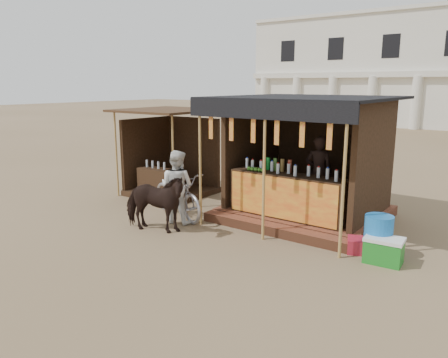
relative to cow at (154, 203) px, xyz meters
name	(u,v)px	position (x,y,z in m)	size (l,w,h in m)	color
ground	(173,252)	(1.07, -0.60, -0.63)	(120.00, 120.00, 0.00)	#846B4C
main_stall	(305,175)	(2.09, 2.76, 0.40)	(3.60, 3.61, 2.78)	brown
secondary_stall	(168,163)	(-2.09, 2.63, 0.22)	(2.40, 2.40, 2.38)	#3B2215
cow	(154,203)	(0.00, 0.00, 0.00)	(0.68, 1.48, 1.25)	black
motorbike	(177,194)	(-0.33, 1.08, -0.09)	(0.71, 2.05, 1.08)	#A2A1AA
bystander	(177,187)	(-0.06, 0.78, 0.19)	(0.79, 0.62, 1.63)	silver
blue_barrel	(378,236)	(4.20, 1.40, -0.24)	(0.50, 0.50, 0.77)	blue
red_crate	(358,245)	(3.85, 1.40, -0.49)	(0.37, 0.40, 0.27)	#AB1C2F
cooler	(384,250)	(4.37, 1.18, -0.39)	(0.67, 0.49, 0.46)	#1C7E21
background_building	(431,71)	(-0.93, 29.34, 3.35)	(26.00, 7.45, 8.18)	silver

